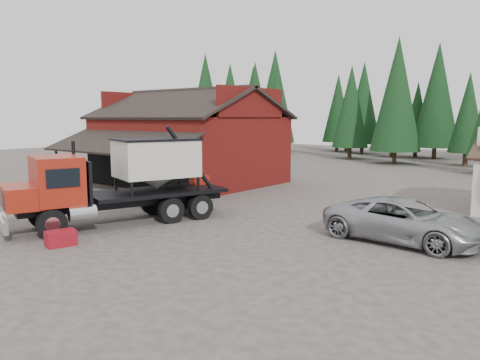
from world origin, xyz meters
The scene contains 8 objects.
ground centered at (0.00, 0.00, 0.00)m, with size 120.00×120.00×0.00m, color #443C35.
red_barn centered at (-11.00, 9.90, 2.69)m, with size 12.80×13.63×7.18m.
conifer_backdrop centered at (0.00, 42.00, 0.00)m, with size 76.00×16.00×16.00m, color black, non-canonical shape.
near_pine_a centered at (-22.00, 28.00, 6.39)m, with size 4.40×4.40×11.40m.
near_pine_d centered at (-4.00, 34.00, 7.39)m, with size 5.28×5.28×13.40m.
feed_truck centered at (-3.48, -2.04, 2.15)m, with size 5.88×10.52×4.60m.
silver_car centered at (8.08, 3.00, 0.87)m, with size 2.90×6.28×1.75m, color #A4A5AB.
equip_box centered at (-2.17, -6.00, 0.30)m, with size 0.70×1.10×0.60m, color maroon.
Camera 1 is at (14.46, -15.48, 5.00)m, focal length 35.00 mm.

